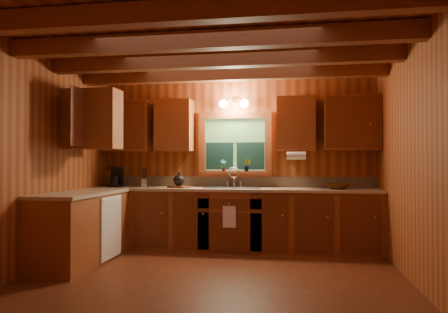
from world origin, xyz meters
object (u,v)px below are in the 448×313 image
Objects in this scene: sink at (233,191)px; coffee_maker at (116,177)px; wicker_basket at (338,186)px; cutting_board at (179,187)px.

sink is 1.81m from coffee_maker.
wicker_basket is at bearing 1.80° from coffee_maker.
cutting_board is 0.85× the size of wicker_basket.
coffee_maker is at bearing 178.90° from wicker_basket.
coffee_maker is 1.02m from cutting_board.
sink reaches higher than wicker_basket.
coffee_maker is (-1.80, -0.01, 0.20)m from sink.
sink is at bearing 3.24° from coffee_maker.
cutting_board is at bearing -0.28° from coffee_maker.
cutting_board is (1.01, -0.06, -0.14)m from coffee_maker.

